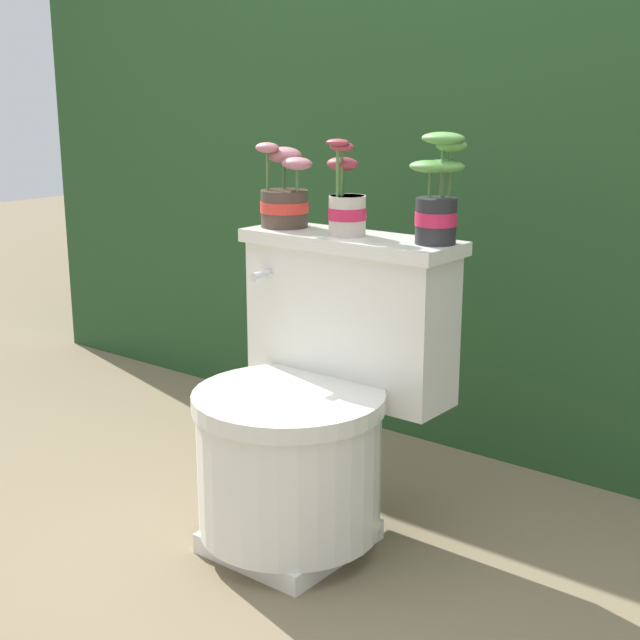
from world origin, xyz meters
name	(u,v)px	position (x,y,z in m)	size (l,w,h in m)	color
ground_plane	(299,535)	(0.00, 0.00, 0.00)	(12.00, 12.00, 0.00)	#75664C
hedge_backdrop	(536,176)	(0.00, 1.14, 0.73)	(3.43, 0.96, 1.46)	#234723
toilet	(310,413)	(0.01, 0.02, 0.29)	(0.52, 0.51, 0.67)	silver
potted_plant_left	(285,195)	(-0.18, 0.17, 0.75)	(0.15, 0.11, 0.20)	#47382D
potted_plant_midleft	(346,202)	(0.01, 0.16, 0.75)	(0.10, 0.10, 0.21)	beige
potted_plant_middle	(438,195)	(0.22, 0.19, 0.77)	(0.12, 0.09, 0.23)	#262628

